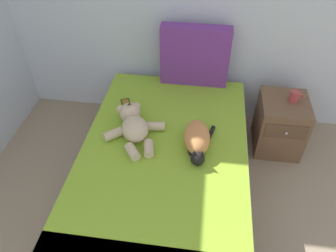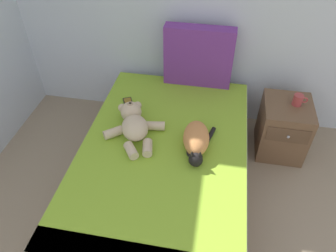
# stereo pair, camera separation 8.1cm
# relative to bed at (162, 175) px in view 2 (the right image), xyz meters

# --- Properties ---
(bed) EXTENTS (1.26, 2.06, 0.48)m
(bed) POSITION_rel_bed_xyz_m (0.00, 0.00, 0.00)
(bed) COLOR brown
(bed) RESTS_ON ground_plane
(patterned_cushion) EXTENTS (0.60, 0.13, 0.54)m
(patterned_cushion) POSITION_rel_bed_xyz_m (0.14, 0.94, 0.51)
(patterned_cushion) COLOR #72338C
(patterned_cushion) RESTS_ON bed
(cat) EXTENTS (0.25, 0.43, 0.15)m
(cat) POSITION_rel_bed_xyz_m (0.23, 0.11, 0.31)
(cat) COLOR #D18447
(cat) RESTS_ON bed
(teddy_bear) EXTENTS (0.45, 0.55, 0.18)m
(teddy_bear) POSITION_rel_bed_xyz_m (-0.25, 0.20, 0.32)
(teddy_bear) COLOR beige
(teddy_bear) RESTS_ON bed
(cell_phone) EXTENTS (0.13, 0.16, 0.01)m
(cell_phone) POSITION_rel_bed_xyz_m (-0.40, 0.53, 0.25)
(cell_phone) COLOR black
(cell_phone) RESTS_ON bed
(nightstand) EXTENTS (0.40, 0.47, 0.51)m
(nightstand) POSITION_rel_bed_xyz_m (0.96, 0.71, 0.02)
(nightstand) COLOR brown
(nightstand) RESTS_ON ground_plane
(mug) EXTENTS (0.12, 0.08, 0.09)m
(mug) POSITION_rel_bed_xyz_m (1.01, 0.73, 0.32)
(mug) COLOR #B23F3F
(mug) RESTS_ON nightstand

